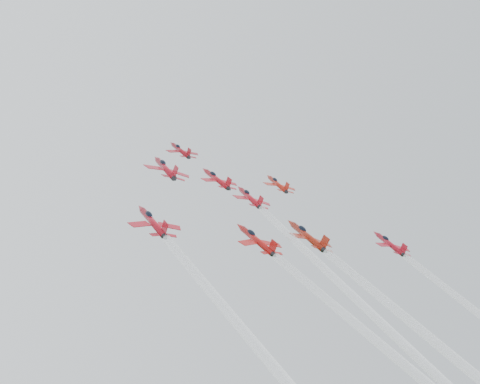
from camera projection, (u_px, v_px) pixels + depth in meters
jet_lead at (180, 150)px, 142.45m from camera, size 8.40×10.47×7.58m
jet_row2_left at (165, 168)px, 122.89m from camera, size 10.16×12.67×9.17m
jet_row2_center at (217, 179)px, 128.43m from camera, size 8.91×11.10×8.04m
jet_row2_right at (277, 184)px, 142.85m from camera, size 8.68×10.82×7.84m
jet_center at (385, 310)px, 89.01m from camera, size 8.79×79.14×55.65m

